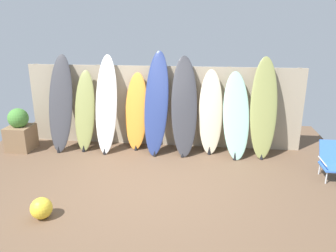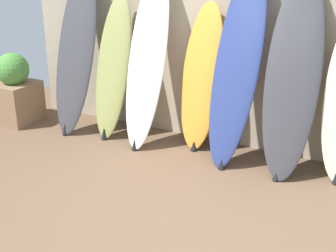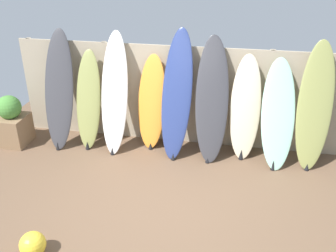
{
  "view_description": "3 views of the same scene",
  "coord_description": "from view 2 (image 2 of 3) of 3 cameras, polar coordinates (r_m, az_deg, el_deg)",
  "views": [
    {
      "loc": [
        0.97,
        -5.03,
        2.7
      ],
      "look_at": [
        0.26,
        0.99,
        0.77
      ],
      "focal_mm": 35.0,
      "sensor_mm": 36.0,
      "label": 1
    },
    {
      "loc": [
        1.56,
        -2.95,
        2.27
      ],
      "look_at": [
        -0.3,
        0.52,
        0.72
      ],
      "focal_mm": 50.0,
      "sensor_mm": 36.0,
      "label": 2
    },
    {
      "loc": [
        0.89,
        -4.14,
        3.38
      ],
      "look_at": [
        0.01,
        0.43,
        1.07
      ],
      "focal_mm": 40.0,
      "sensor_mm": 36.0,
      "label": 3
    }
  ],
  "objects": [
    {
      "name": "ground",
      "position": [
        4.04,
        0.32,
        -12.69
      ],
      "size": [
        7.68,
        7.68,
        0.0
      ],
      "primitive_type": "plane",
      "color": "brown"
    },
    {
      "name": "fence_back",
      "position": [
        5.37,
        10.49,
        6.4
      ],
      "size": [
        6.08,
        0.11,
        1.8
      ],
      "color": "tan",
      "rests_on": "ground"
    },
    {
      "name": "surfboard_charcoal_0",
      "position": [
        5.98,
        -11.15,
        9.04
      ],
      "size": [
        0.57,
        0.8,
        2.05
      ],
      "color": "#38383D",
      "rests_on": "ground"
    },
    {
      "name": "surfboard_olive_1",
      "position": [
        5.74,
        -6.74,
        7.05
      ],
      "size": [
        0.46,
        0.6,
        1.72
      ],
      "color": "olive",
      "rests_on": "ground"
    },
    {
      "name": "surfboard_white_2",
      "position": [
        5.41,
        -2.57,
        8.14
      ],
      "size": [
        0.5,
        0.76,
        2.06
      ],
      "color": "white",
      "rests_on": "ground"
    },
    {
      "name": "surfboard_orange_3",
      "position": [
        5.32,
        4.1,
        5.81
      ],
      "size": [
        0.56,
        0.46,
        1.68
      ],
      "color": "orange",
      "rests_on": "ground"
    },
    {
      "name": "surfboard_navy_4",
      "position": [
        4.96,
        8.41,
        7.25
      ],
      "size": [
        0.57,
        0.77,
        2.14
      ],
      "color": "navy",
      "rests_on": "ground"
    },
    {
      "name": "surfboard_charcoal_5",
      "position": [
        4.82,
        14.96,
        5.72
      ],
      "size": [
        0.62,
        0.74,
        2.05
      ],
      "color": "#38383D",
      "rests_on": "ground"
    },
    {
      "name": "planter_box",
      "position": [
        6.55,
        -18.14,
        4.08
      ],
      "size": [
        0.52,
        0.55,
        0.94
      ],
      "color": "#846647",
      "rests_on": "ground"
    }
  ]
}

